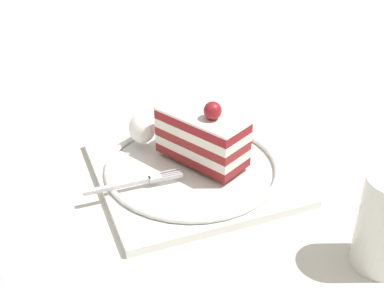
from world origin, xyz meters
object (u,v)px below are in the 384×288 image
at_px(dessert_plate, 192,170).
at_px(whipped_cream_dollop, 142,128).
at_px(cake_slice, 202,136).
at_px(fork, 137,182).

distance_m(dessert_plate, whipped_cream_dollop, 0.09).
height_order(cake_slice, fork, cake_slice).
height_order(whipped_cream_dollop, fork, whipped_cream_dollop).
bearing_deg(whipped_cream_dollop, cake_slice, 127.80).
bearing_deg(fork, cake_slice, -169.25).
bearing_deg(fork, dessert_plate, -172.10).
bearing_deg(dessert_plate, fork, 7.90).
xyz_separation_m(dessert_plate, fork, (0.08, 0.01, 0.01)).
bearing_deg(dessert_plate, whipped_cream_dollop, -64.80).
relative_size(cake_slice, whipped_cream_dollop, 3.05).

